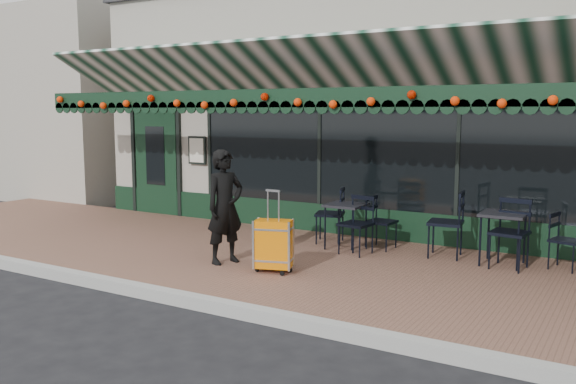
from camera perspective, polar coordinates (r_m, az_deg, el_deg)
The scene contains 15 objects.
ground at distance 7.05m, azimuth -5.08°, elevation -11.22°, with size 80.00×80.00×0.00m, color black.
sidewalk at distance 8.66m, azimuth 2.72°, elevation -7.08°, with size 18.00×4.00×0.15m, color brown.
curb at distance 6.96m, azimuth -5.48°, elevation -10.81°, with size 18.00×0.16×0.15m, color #9E9E99.
restaurant_building at distance 13.80m, azimuth 14.31°, elevation 7.40°, with size 12.00×9.60×4.50m.
neighbor_building_left at distance 21.58m, azimuth -21.13°, elevation 7.47°, with size 12.00×8.00×4.80m, color #9F978B.
woman at distance 8.51m, azimuth -5.91°, elevation -1.39°, with size 0.58×0.38×1.59m, color black.
suitcase at distance 8.06m, azimuth -1.37°, elevation -4.98°, with size 0.53×0.40×1.09m.
cafe_table_a at distance 8.89m, azimuth 19.53°, elevation -2.32°, with size 0.59×0.59×0.73m.
cafe_table_b at distance 9.42m, azimuth 5.44°, elevation -1.54°, with size 0.57×0.57×0.70m.
chair_a_left at distance 9.14m, azimuth 14.53°, elevation -2.86°, with size 0.50×0.50×0.99m, color black, non-canonical shape.
chair_a_right at distance 8.99m, azimuth 24.58°, elevation -4.22°, with size 0.39×0.39×0.77m, color black, non-canonical shape.
chair_a_front at distance 8.74m, azimuth 20.02°, elevation -3.68°, with size 0.48×0.48×0.96m, color black, non-canonical shape.
chair_b_left at distance 9.85m, azimuth 3.93°, elevation -2.12°, with size 0.46×0.46×0.91m, color black, non-canonical shape.
chair_b_right at distance 9.51m, azimuth 8.75°, elevation -2.82°, with size 0.41×0.41×0.82m, color black, non-canonical shape.
chair_b_front at distance 9.10m, azimuth 6.37°, elevation -3.08°, with size 0.44×0.44×0.88m, color black, non-canonical shape.
Camera 1 is at (3.92, -5.40, 2.28)m, focal length 38.00 mm.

